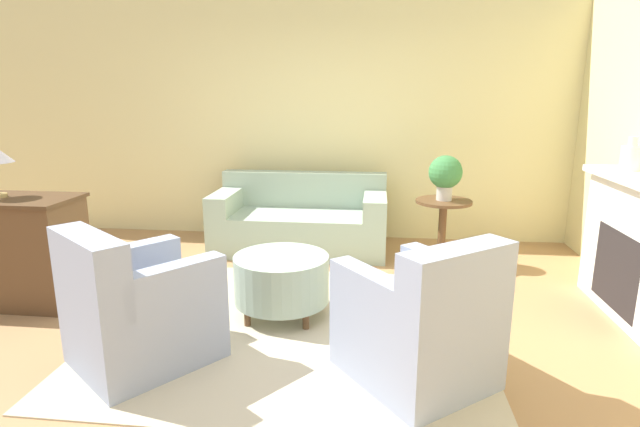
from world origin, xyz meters
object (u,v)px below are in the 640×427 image
armchair_left (137,311)px  dresser (7,248)px  couch (301,222)px  ottoman_table (282,278)px  side_table (443,220)px  potted_plant_on_side_table (445,174)px  vase_mantel_near (631,157)px  armchair_right (421,325)px

armchair_left → dresser: size_ratio=0.89×
couch → armchair_left: armchair_left is taller
armchair_left → ottoman_table: 1.11m
couch → side_table: bearing=-10.4°
dresser → potted_plant_on_side_table: potted_plant_on_side_table is taller
ottoman_table → vase_mantel_near: size_ratio=2.72×
armchair_right → vase_mantel_near: vase_mantel_near is taller
armchair_right → dresser: armchair_right is taller
armchair_left → vase_mantel_near: (3.48, 1.43, 0.85)m
couch → vase_mantel_near: bearing=-21.5°
side_table → potted_plant_on_side_table: bearing=0.0°
armchair_left → potted_plant_on_side_table: 3.18m
armchair_left → vase_mantel_near: size_ratio=3.97×
couch → armchair_right: armchair_right is taller
ottoman_table → dresser: dresser is taller
armchair_right → potted_plant_on_side_table: potted_plant_on_side_table is taller
ottoman_table → side_table: bearing=46.6°
armchair_right → side_table: size_ratio=1.64×
side_table → couch: bearing=169.6°
couch → armchair_right: size_ratio=1.75×
armchair_left → ottoman_table: armchair_left is taller
armchair_right → dresser: size_ratio=0.89×
armchair_right → armchair_left: bearing=180.0°
armchair_right → side_table: bearing=80.1°
potted_plant_on_side_table → armchair_left: bearing=-133.7°
couch → dresser: dresser is taller
ottoman_table → side_table: (1.39, 1.46, 0.14)m
armchair_left → armchair_right: 1.77m
armchair_left → potted_plant_on_side_table: potted_plant_on_side_table is taller
armchair_left → couch: bearing=75.6°
ottoman_table → vase_mantel_near: vase_mantel_near is taller
vase_mantel_near → ottoman_table: bearing=-166.9°
couch → potted_plant_on_side_table: bearing=-10.4°
couch → potted_plant_on_side_table: (1.51, -0.28, 0.61)m
armchair_left → potted_plant_on_side_table: size_ratio=2.37×
armchair_left → ottoman_table: (0.77, 0.80, -0.05)m
couch → ottoman_table: size_ratio=2.56×
armchair_left → dresser: (-1.52, 0.82, 0.10)m
dresser → potted_plant_on_side_table: bearing=21.4°
armchair_left → vase_mantel_near: bearing=22.3°
armchair_left → side_table: bearing=46.3°
vase_mantel_near → potted_plant_on_side_table: size_ratio=0.60×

